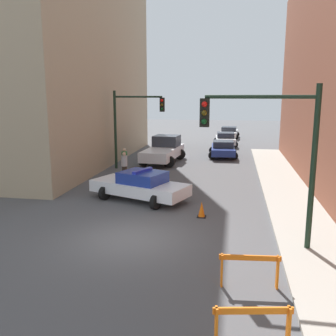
{
  "coord_description": "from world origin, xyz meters",
  "views": [
    {
      "loc": [
        3.44,
        -12.02,
        5.03
      ],
      "look_at": [
        -0.04,
        7.63,
        1.03
      ],
      "focal_mm": 40.0,
      "sensor_mm": 36.0,
      "label": 1
    }
  ],
  "objects_px": {
    "police_car": "(140,185)",
    "parked_car_near": "(223,149)",
    "barrier_front": "(253,320)",
    "traffic_light_near": "(276,142)",
    "pedestrian_corner": "(125,161)",
    "traffic_cone": "(202,210)",
    "white_truck": "(164,150)",
    "pedestrian_crossing": "(124,165)",
    "traffic_light_far": "(131,118)",
    "parked_car_far": "(229,132)",
    "barrier_mid": "(250,265)",
    "parked_car_mid": "(225,139)"
  },
  "relations": [
    {
      "from": "police_car",
      "to": "parked_car_near",
      "type": "height_order",
      "value": "police_car"
    },
    {
      "from": "parked_car_mid",
      "to": "pedestrian_corner",
      "type": "bearing_deg",
      "value": -116.15
    },
    {
      "from": "traffic_light_near",
      "to": "pedestrian_crossing",
      "type": "distance_m",
      "value": 11.92
    },
    {
      "from": "pedestrian_crossing",
      "to": "pedestrian_corner",
      "type": "distance_m",
      "value": 1.58
    },
    {
      "from": "traffic_light_near",
      "to": "barrier_front",
      "type": "relative_size",
      "value": 3.29
    },
    {
      "from": "white_truck",
      "to": "parked_car_far",
      "type": "distance_m",
      "value": 16.69
    },
    {
      "from": "traffic_light_near",
      "to": "parked_car_near",
      "type": "relative_size",
      "value": 1.19
    },
    {
      "from": "traffic_light_far",
      "to": "pedestrian_corner",
      "type": "relative_size",
      "value": 3.13
    },
    {
      "from": "traffic_light_far",
      "to": "white_truck",
      "type": "relative_size",
      "value": 0.94
    },
    {
      "from": "parked_car_far",
      "to": "traffic_cone",
      "type": "height_order",
      "value": "parked_car_far"
    },
    {
      "from": "police_car",
      "to": "barrier_front",
      "type": "height_order",
      "value": "police_car"
    },
    {
      "from": "police_car",
      "to": "barrier_mid",
      "type": "xyz_separation_m",
      "value": [
        4.83,
        -7.48,
        -0.11
      ]
    },
    {
      "from": "traffic_light_far",
      "to": "traffic_cone",
      "type": "relative_size",
      "value": 7.93
    },
    {
      "from": "traffic_light_near",
      "to": "traffic_light_far",
      "type": "bearing_deg",
      "value": 123.67
    },
    {
      "from": "white_truck",
      "to": "traffic_cone",
      "type": "height_order",
      "value": "white_truck"
    },
    {
      "from": "parked_car_near",
      "to": "barrier_front",
      "type": "relative_size",
      "value": 2.77
    },
    {
      "from": "parked_car_mid",
      "to": "barrier_mid",
      "type": "bearing_deg",
      "value": -90.8
    },
    {
      "from": "white_truck",
      "to": "pedestrian_corner",
      "type": "height_order",
      "value": "white_truck"
    },
    {
      "from": "traffic_light_near",
      "to": "parked_car_mid",
      "type": "bearing_deg",
      "value": 94.87
    },
    {
      "from": "traffic_light_near",
      "to": "parked_car_far",
      "type": "xyz_separation_m",
      "value": [
        -1.86,
        30.95,
        -2.86
      ]
    },
    {
      "from": "traffic_cone",
      "to": "pedestrian_crossing",
      "type": "bearing_deg",
      "value": 130.21
    },
    {
      "from": "parked_car_near",
      "to": "parked_car_mid",
      "type": "xyz_separation_m",
      "value": [
        0.02,
        6.58,
        0.0
      ]
    },
    {
      "from": "parked_car_near",
      "to": "pedestrian_crossing",
      "type": "bearing_deg",
      "value": -123.51
    },
    {
      "from": "pedestrian_crossing",
      "to": "barrier_mid",
      "type": "xyz_separation_m",
      "value": [
        6.81,
        -11.49,
        -0.24
      ]
    },
    {
      "from": "traffic_light_far",
      "to": "parked_car_mid",
      "type": "distance_m",
      "value": 14.13
    },
    {
      "from": "white_truck",
      "to": "parked_car_near",
      "type": "bearing_deg",
      "value": 41.08
    },
    {
      "from": "parked_car_far",
      "to": "barrier_mid",
      "type": "xyz_separation_m",
      "value": [
        1.09,
        -33.64,
        -0.06
      ]
    },
    {
      "from": "traffic_light_near",
      "to": "pedestrian_corner",
      "type": "distance_m",
      "value": 13.35
    },
    {
      "from": "pedestrian_corner",
      "to": "white_truck",
      "type": "bearing_deg",
      "value": 155.85
    },
    {
      "from": "police_car",
      "to": "parked_car_far",
      "type": "distance_m",
      "value": 26.42
    },
    {
      "from": "white_truck",
      "to": "pedestrian_crossing",
      "type": "relative_size",
      "value": 3.34
    },
    {
      "from": "traffic_light_far",
      "to": "traffic_cone",
      "type": "bearing_deg",
      "value": -59.12
    },
    {
      "from": "parked_car_near",
      "to": "barrier_front",
      "type": "xyz_separation_m",
      "value": [
        1.32,
        -23.13,
        -0.06
      ]
    },
    {
      "from": "pedestrian_crossing",
      "to": "white_truck",
      "type": "bearing_deg",
      "value": -102.16
    },
    {
      "from": "pedestrian_corner",
      "to": "barrier_mid",
      "type": "distance_m",
      "value": 14.9
    },
    {
      "from": "traffic_light_far",
      "to": "barrier_mid",
      "type": "distance_m",
      "value": 16.67
    },
    {
      "from": "pedestrian_corner",
      "to": "traffic_cone",
      "type": "height_order",
      "value": "pedestrian_corner"
    },
    {
      "from": "parked_car_mid",
      "to": "pedestrian_corner",
      "type": "xyz_separation_m",
      "value": [
        -5.92,
        -14.25,
        0.19
      ]
    },
    {
      "from": "traffic_light_near",
      "to": "parked_car_far",
      "type": "relative_size",
      "value": 1.19
    },
    {
      "from": "traffic_light_far",
      "to": "white_truck",
      "type": "xyz_separation_m",
      "value": [
        1.67,
        2.83,
        -2.49
      ]
    },
    {
      "from": "traffic_cone",
      "to": "white_truck",
      "type": "bearing_deg",
      "value": 107.75
    },
    {
      "from": "barrier_mid",
      "to": "white_truck",
      "type": "bearing_deg",
      "value": 107.67
    },
    {
      "from": "pedestrian_crossing",
      "to": "pedestrian_corner",
      "type": "height_order",
      "value": "same"
    },
    {
      "from": "barrier_front",
      "to": "traffic_cone",
      "type": "height_order",
      "value": "barrier_front"
    },
    {
      "from": "pedestrian_corner",
      "to": "traffic_cone",
      "type": "distance_m",
      "value": 9.36
    },
    {
      "from": "white_truck",
      "to": "traffic_cone",
      "type": "distance_m",
      "value": 12.7
    },
    {
      "from": "traffic_light_near",
      "to": "barrier_mid",
      "type": "height_order",
      "value": "traffic_light_near"
    },
    {
      "from": "traffic_light_far",
      "to": "parked_car_far",
      "type": "xyz_separation_m",
      "value": [
        6.17,
        18.89,
        -2.72
      ]
    },
    {
      "from": "white_truck",
      "to": "parked_car_far",
      "type": "height_order",
      "value": "white_truck"
    },
    {
      "from": "white_truck",
      "to": "pedestrian_crossing",
      "type": "xyz_separation_m",
      "value": [
        -1.21,
        -6.08,
        -0.04
      ]
    }
  ]
}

